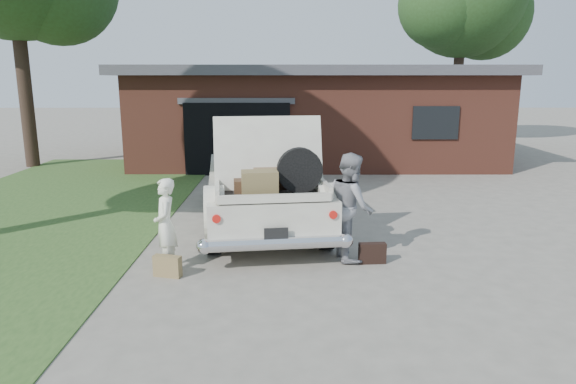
{
  "coord_description": "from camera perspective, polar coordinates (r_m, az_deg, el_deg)",
  "views": [
    {
      "loc": [
        -0.05,
        -7.56,
        2.91
      ],
      "look_at": [
        0.0,
        0.6,
        1.1
      ],
      "focal_mm": 32.0,
      "sensor_mm": 36.0,
      "label": 1
    }
  ],
  "objects": [
    {
      "name": "woman_left",
      "position": [
        8.1,
        -13.46,
        -3.56
      ],
      "size": [
        0.46,
        0.59,
        1.44
      ],
      "primitive_type": "imported",
      "rotation": [
        0.0,
        0.0,
        -1.32
      ],
      "color": "white",
      "rests_on": "ground"
    },
    {
      "name": "suitcase_right",
      "position": [
        8.4,
        9.35,
        -6.73
      ],
      "size": [
        0.44,
        0.17,
        0.33
      ],
      "primitive_type": "cube",
      "rotation": [
        0.0,
        0.0,
        0.08
      ],
      "color": "black",
      "rests_on": "ground"
    },
    {
      "name": "ground",
      "position": [
        8.11,
        0.02,
        -8.54
      ],
      "size": [
        90.0,
        90.0,
        0.0
      ],
      "primitive_type": "plane",
      "color": "gray",
      "rests_on": "ground"
    },
    {
      "name": "suitcase_left",
      "position": [
        7.97,
        -13.25,
        -8.02
      ],
      "size": [
        0.44,
        0.24,
        0.33
      ],
      "primitive_type": "cube",
      "rotation": [
        0.0,
        0.0,
        -0.27
      ],
      "color": "olive",
      "rests_on": "ground"
    },
    {
      "name": "sedan",
      "position": [
        10.44,
        -2.97,
        0.97
      ],
      "size": [
        2.84,
        5.84,
        2.29
      ],
      "rotation": [
        0.0,
        0.0,
        0.13
      ],
      "color": "silver",
      "rests_on": "ground"
    },
    {
      "name": "grass_strip",
      "position": [
        12.24,
        -26.8,
        -2.58
      ],
      "size": [
        6.0,
        16.0,
        0.02
      ],
      "primitive_type": "cube",
      "color": "#2D4C1E",
      "rests_on": "ground"
    },
    {
      "name": "tree_right",
      "position": [
        24.74,
        19.06,
        19.37
      ],
      "size": [
        6.1,
        5.3,
        9.07
      ],
      "color": "#38281E",
      "rests_on": "ground"
    },
    {
      "name": "house",
      "position": [
        19.1,
        2.8,
        8.78
      ],
      "size": [
        12.8,
        7.8,
        3.3
      ],
      "color": "brown",
      "rests_on": "ground"
    },
    {
      "name": "woman_right",
      "position": [
        8.41,
        6.98,
        -1.58
      ],
      "size": [
        0.8,
        0.95,
        1.75
      ],
      "primitive_type": "imported",
      "rotation": [
        0.0,
        0.0,
        1.74
      ],
      "color": "gray",
      "rests_on": "ground"
    }
  ]
}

